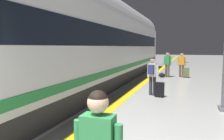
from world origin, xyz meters
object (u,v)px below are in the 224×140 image
suitcase_mid (186,72)px  passenger_far (167,62)px  suitcase_near (159,89)px  passenger_near (152,73)px  passenger_mid (182,63)px  duffel_bag_far (162,75)px  high_speed_train (61,35)px

suitcase_mid → passenger_far: passenger_far is taller
suitcase_near → passenger_near: bearing=143.9°
passenger_mid → suitcase_mid: (0.32, -0.13, -0.62)m
passenger_near → duffel_bag_far: (-0.25, 5.96, -0.82)m
suitcase_near → high_speed_train: bearing=-153.0°
passenger_far → suitcase_mid: bearing=6.7°
passenger_near → passenger_mid: (0.99, 6.51, 0.01)m
suitcase_near → suitcase_mid: size_ratio=0.58×
passenger_mid → suitcase_near: bearing=-95.6°
passenger_near → passenger_mid: passenger_mid is taller
suitcase_near → passenger_mid: (0.67, 6.75, 0.65)m
suitcase_near → passenger_far: (-0.25, 6.47, 0.68)m
passenger_mid → passenger_far: bearing=-163.4°
passenger_mid → passenger_far: size_ratio=0.98×
passenger_mid → passenger_far: passenger_far is taller
passenger_near → suitcase_mid: bearing=78.4°
suitcase_near → duffel_bag_far: suitcase_near is taller
passenger_mid → duffel_bag_far: size_ratio=3.86×
suitcase_mid → duffel_bag_far: size_ratio=2.39×
suitcase_near → suitcase_mid: 6.69m
high_speed_train → passenger_near: (3.16, 2.01, -1.53)m
suitcase_near → passenger_mid: size_ratio=0.36×
passenger_far → passenger_near: bearing=-90.7°
high_speed_train → suitcase_near: (3.48, 1.77, -2.17)m
duffel_bag_far → suitcase_mid: bearing=15.3°
passenger_near → suitcase_near: passenger_near is taller
passenger_near → duffel_bag_far: size_ratio=3.72×
suitcase_near → passenger_mid: passenger_mid is taller
suitcase_near → passenger_far: size_ratio=0.35×
passenger_mid → duffel_bag_far: (-1.24, -0.55, -0.83)m
duffel_bag_far → suitcase_near: bearing=-84.7°
high_speed_train → duffel_bag_far: high_speed_train is taller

